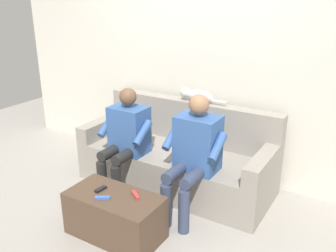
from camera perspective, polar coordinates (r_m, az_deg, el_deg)
name	(u,v)px	position (r m, az deg, el deg)	size (l,w,h in m)	color
ground_plane	(139,215)	(3.57, -4.50, -13.60)	(8.00, 8.00, 0.00)	gray
back_wall	(201,60)	(4.07, 5.07, 10.11)	(5.18, 0.06, 2.55)	beige
couch	(178,159)	(3.96, 1.54, -5.09)	(2.03, 0.82, 0.87)	gray
coffee_table	(115,215)	(3.24, -8.20, -13.52)	(0.81, 0.42, 0.39)	#4C3828
person_left_seated	(194,150)	(3.35, 4.10, -3.70)	(0.54, 0.61, 1.13)	#335693
person_right_seated	(126,136)	(3.74, -6.57, -1.51)	(0.52, 0.54, 1.09)	#335693
cat_on_backrest	(197,95)	(3.94, 4.51, 4.75)	(0.53, 0.12, 0.15)	silver
remote_blue	(103,198)	(3.10, -10.09, -10.89)	(0.12, 0.03, 0.02)	#3860B7
remote_black	(101,189)	(3.22, -10.38, -9.59)	(0.11, 0.04, 0.02)	black
remote_red	(135,195)	(3.10, -5.07, -10.58)	(0.13, 0.03, 0.02)	#B73333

